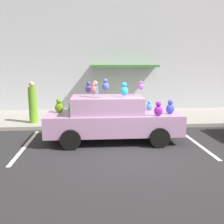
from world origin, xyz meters
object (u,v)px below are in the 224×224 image
object	(u,v)px
plush_covered_car	(112,118)
pedestrian_walking_past	(95,98)
teddy_bear_on_sidewalk	(138,115)
pedestrian_near_shopfront	(33,104)

from	to	relation	value
plush_covered_car	pedestrian_walking_past	bearing A→B (deg)	96.18
teddy_bear_on_sidewalk	pedestrian_walking_past	bearing A→B (deg)	127.96
pedestrian_near_shopfront	pedestrian_walking_past	world-z (taller)	pedestrian_near_shopfront
teddy_bear_on_sidewalk	plush_covered_car	bearing A→B (deg)	-120.57
teddy_bear_on_sidewalk	pedestrian_near_shopfront	bearing A→B (deg)	177.86
pedestrian_near_shopfront	plush_covered_car	bearing A→B (deg)	-37.31
teddy_bear_on_sidewalk	pedestrian_walking_past	size ratio (longest dim) A/B	0.38
teddy_bear_on_sidewalk	pedestrian_near_shopfront	world-z (taller)	pedestrian_near_shopfront
pedestrian_near_shopfront	pedestrian_walking_past	distance (m)	3.47
plush_covered_car	pedestrian_walking_past	size ratio (longest dim) A/B	2.71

